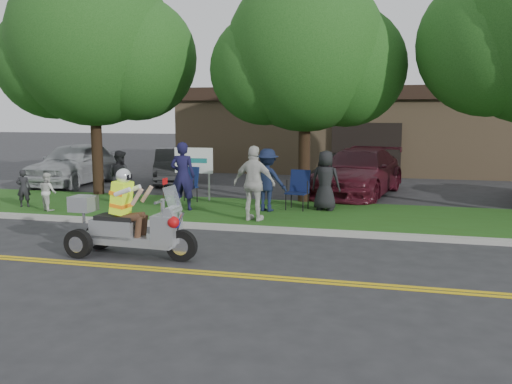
% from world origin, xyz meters
% --- Properties ---
extents(ground, '(120.00, 120.00, 0.00)m').
position_xyz_m(ground, '(0.00, 0.00, 0.00)').
color(ground, '#28282B').
rests_on(ground, ground).
extents(centerline_near, '(60.00, 0.10, 0.01)m').
position_xyz_m(centerline_near, '(0.00, -0.58, 0.01)').
color(centerline_near, gold).
rests_on(centerline_near, ground).
extents(centerline_far, '(60.00, 0.10, 0.01)m').
position_xyz_m(centerline_far, '(0.00, -0.42, 0.01)').
color(centerline_far, gold).
rests_on(centerline_far, ground).
extents(curb, '(60.00, 0.25, 0.12)m').
position_xyz_m(curb, '(0.00, 3.05, 0.06)').
color(curb, '#A8A89E').
rests_on(curb, ground).
extents(grass_verge, '(60.00, 4.00, 0.10)m').
position_xyz_m(grass_verge, '(0.00, 5.20, 0.06)').
color(grass_verge, '#264D14').
rests_on(grass_verge, ground).
extents(commercial_building, '(18.00, 8.20, 4.00)m').
position_xyz_m(commercial_building, '(2.00, 18.98, 2.01)').
color(commercial_building, '#9E7F5B').
rests_on(commercial_building, ground).
extents(tree_left, '(6.62, 5.40, 7.78)m').
position_xyz_m(tree_left, '(-6.44, 7.03, 4.85)').
color(tree_left, '#332114').
rests_on(tree_left, ground).
extents(tree_mid, '(5.88, 4.80, 7.05)m').
position_xyz_m(tree_mid, '(0.55, 7.23, 4.43)').
color(tree_mid, '#332114').
rests_on(tree_mid, ground).
extents(business_sign, '(1.25, 0.06, 1.75)m').
position_xyz_m(business_sign, '(-2.90, 6.60, 1.26)').
color(business_sign, silver).
rests_on(business_sign, ground).
extents(trike_scooter, '(2.69, 0.92, 1.76)m').
position_xyz_m(trike_scooter, '(-1.89, 0.18, 0.62)').
color(trike_scooter, black).
rests_on(trike_scooter, ground).
extents(lawn_chair_a, '(0.71, 0.73, 1.08)m').
position_xyz_m(lawn_chair_a, '(-2.92, 6.16, 0.71)').
color(lawn_chair_a, black).
rests_on(lawn_chair_a, grass_verge).
extents(lawn_chair_b, '(0.67, 0.69, 1.11)m').
position_xyz_m(lawn_chair_b, '(0.58, 5.78, 0.73)').
color(lawn_chair_b, black).
rests_on(lawn_chair_b, grass_verge).
extents(spectator_adult_left, '(0.75, 0.54, 1.93)m').
position_xyz_m(spectator_adult_left, '(-2.56, 4.83, 1.07)').
color(spectator_adult_left, '#151437').
rests_on(spectator_adult_left, grass_verge).
extents(spectator_adult_mid, '(0.94, 0.84, 1.60)m').
position_xyz_m(spectator_adult_mid, '(-4.88, 5.53, 0.90)').
color(spectator_adult_mid, black).
rests_on(spectator_adult_mid, grass_verge).
extents(spectator_adult_right, '(1.18, 0.63, 1.91)m').
position_xyz_m(spectator_adult_right, '(-0.23, 3.83, 1.06)').
color(spectator_adult_right, silver).
rests_on(spectator_adult_right, grass_verge).
extents(spectator_chair_a, '(1.23, 0.85, 1.75)m').
position_xyz_m(spectator_chair_a, '(-0.21, 5.23, 0.98)').
color(spectator_chair_a, '#131B36').
rests_on(spectator_chair_a, grass_verge).
extents(spectator_chair_b, '(0.90, 0.65, 1.69)m').
position_xyz_m(spectator_chair_b, '(1.34, 5.76, 0.95)').
color(spectator_chair_b, black).
rests_on(spectator_chair_b, grass_verge).
extents(child_left, '(0.47, 0.39, 1.10)m').
position_xyz_m(child_left, '(-7.26, 4.15, 0.65)').
color(child_left, black).
rests_on(child_left, grass_verge).
extents(child_right, '(0.66, 0.62, 1.07)m').
position_xyz_m(child_right, '(-6.21, 3.80, 0.64)').
color(child_right, silver).
rests_on(child_right, grass_verge).
extents(parked_car_far_left, '(2.12, 5.01, 1.69)m').
position_xyz_m(parked_car_far_left, '(-9.00, 9.55, 0.85)').
color(parked_car_far_left, '#A5A7AC').
rests_on(parked_car_far_left, ground).
extents(parked_car_left, '(2.91, 4.48, 1.40)m').
position_xyz_m(parked_car_left, '(-5.37, 10.92, 0.70)').
color(parked_car_left, '#29292C').
rests_on(parked_car_left, ground).
extents(parked_car_mid, '(2.58, 5.07, 1.37)m').
position_xyz_m(parked_car_mid, '(1.50, 10.60, 0.69)').
color(parked_car_mid, black).
rests_on(parked_car_mid, ground).
extents(parked_car_right, '(3.32, 5.85, 1.60)m').
position_xyz_m(parked_car_right, '(2.01, 9.49, 0.80)').
color(parked_car_right, '#4B111E').
rests_on(parked_car_right, ground).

